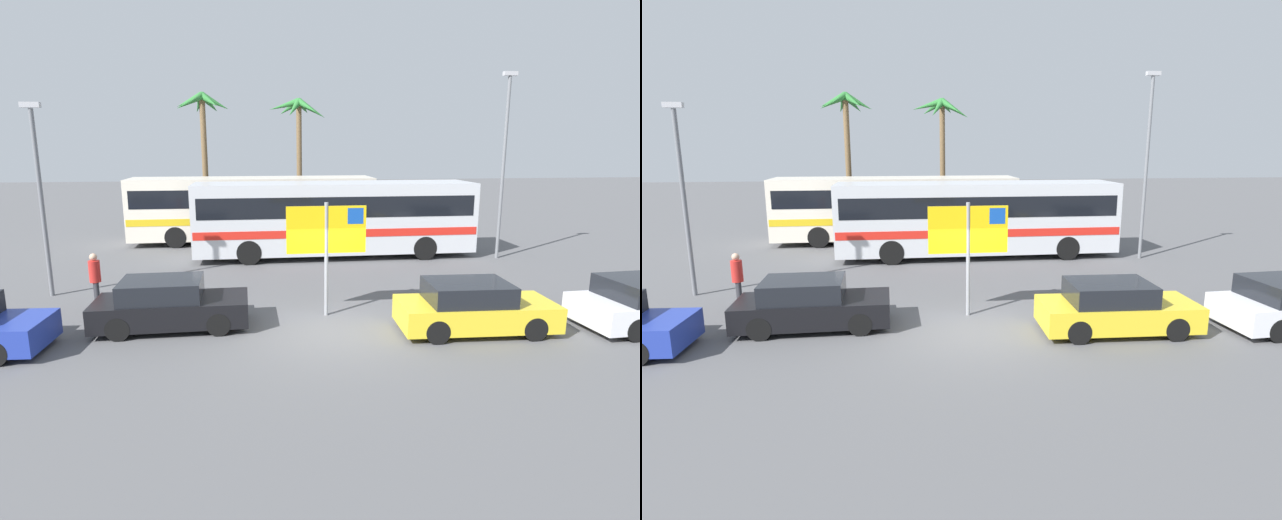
% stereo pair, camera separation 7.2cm
% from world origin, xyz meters
% --- Properties ---
extents(ground, '(120.00, 120.00, 0.00)m').
position_xyz_m(ground, '(0.00, 0.00, 0.00)').
color(ground, '#565659').
extents(bus_front_coach, '(11.79, 2.67, 3.17)m').
position_xyz_m(bus_front_coach, '(1.46, 9.20, 1.78)').
color(bus_front_coach, silver).
rests_on(bus_front_coach, ground).
extents(bus_rear_coach, '(11.79, 2.67, 3.17)m').
position_xyz_m(bus_rear_coach, '(-1.97, 13.18, 1.78)').
color(bus_rear_coach, silver).
rests_on(bus_rear_coach, ground).
extents(ferry_sign, '(2.20, 0.11, 3.20)m').
position_xyz_m(ferry_sign, '(0.05, 1.36, 2.33)').
color(ferry_sign, gray).
rests_on(ferry_sign, ground).
extents(car_black, '(3.95, 1.75, 1.32)m').
position_xyz_m(car_black, '(-4.21, 0.85, 0.63)').
color(car_black, black).
rests_on(car_black, ground).
extents(car_yellow, '(4.02, 1.85, 1.32)m').
position_xyz_m(car_yellow, '(3.56, -0.41, 0.63)').
color(car_yellow, yellow).
rests_on(car_yellow, ground).
extents(pedestrian_by_bus, '(0.32, 0.32, 1.65)m').
position_xyz_m(pedestrian_by_bus, '(-6.61, 2.87, 0.97)').
color(pedestrian_by_bus, '#2D2D33').
rests_on(pedestrian_by_bus, ground).
extents(lamp_post_left_side, '(0.56, 0.20, 7.58)m').
position_xyz_m(lamp_post_left_side, '(8.30, 7.91, 4.12)').
color(lamp_post_left_side, slate).
rests_on(lamp_post_left_side, ground).
extents(lamp_post_right_side, '(0.56, 0.20, 5.96)m').
position_xyz_m(lamp_post_right_side, '(-8.44, 4.42, 3.30)').
color(lamp_post_right_side, slate).
rests_on(lamp_post_right_side, ground).
extents(palm_tree_seaside, '(3.48, 3.35, 7.45)m').
position_xyz_m(palm_tree_seaside, '(0.83, 18.94, 6.03)').
color(palm_tree_seaside, brown).
rests_on(palm_tree_seaside, ground).
extents(palm_tree_inland, '(3.09, 3.05, 7.58)m').
position_xyz_m(palm_tree_inland, '(-4.63, 17.42, 6.16)').
color(palm_tree_inland, brown).
rests_on(palm_tree_inland, ground).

